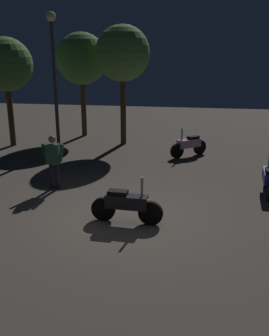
# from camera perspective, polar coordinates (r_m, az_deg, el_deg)

# --- Properties ---
(ground_plane) EXTENTS (40.00, 40.00, 0.00)m
(ground_plane) POSITION_cam_1_polar(r_m,az_deg,el_deg) (8.75, -1.53, -7.69)
(ground_plane) COLOR #4C443D
(motorcycle_black_foreground) EXTENTS (1.66, 0.34, 1.11)m
(motorcycle_black_foreground) POSITION_cam_1_polar(r_m,az_deg,el_deg) (8.35, -1.26, -5.65)
(motorcycle_black_foreground) COLOR black
(motorcycle_black_foreground) RESTS_ON ground_plane
(motorcycle_blue_parked_left) EXTENTS (0.38, 1.66, 1.11)m
(motorcycle_blue_parked_left) POSITION_cam_1_polar(r_m,az_deg,el_deg) (10.73, 19.99, -1.52)
(motorcycle_blue_parked_left) COLOR black
(motorcycle_blue_parked_left) RESTS_ON ground_plane
(motorcycle_pink_parked_right) EXTENTS (1.31, 1.18, 1.11)m
(motorcycle_pink_parked_right) POSITION_cam_1_polar(r_m,az_deg,el_deg) (14.07, 8.39, 3.53)
(motorcycle_pink_parked_right) COLOR black
(motorcycle_pink_parked_right) RESTS_ON ground_plane
(person_rider_beside) EXTENTS (0.66, 0.27, 1.55)m
(person_rider_beside) POSITION_cam_1_polar(r_m,az_deg,el_deg) (10.57, -12.40, 1.54)
(person_rider_beside) COLOR black
(person_rider_beside) RESTS_ON ground_plane
(streetlamp_near) EXTENTS (0.36, 0.36, 5.21)m
(streetlamp_near) POSITION_cam_1_polar(r_m,az_deg,el_deg) (14.87, -12.31, 15.15)
(streetlamp_near) COLOR #38383D
(streetlamp_near) RESTS_ON ground_plane
(tree_left_bg) EXTENTS (2.24, 2.24, 4.88)m
(tree_left_bg) POSITION_cam_1_polar(r_m,az_deg,el_deg) (15.67, -1.83, 17.14)
(tree_left_bg) COLOR #4C331E
(tree_left_bg) RESTS_ON ground_plane
(tree_center_bg) EXTENTS (2.14, 2.14, 4.40)m
(tree_center_bg) POSITION_cam_1_polar(r_m,az_deg,el_deg) (16.23, -19.21, 14.74)
(tree_center_bg) COLOR #4C331E
(tree_center_bg) RESTS_ON ground_plane
(tree_right_bg) EXTENTS (2.32, 2.32, 4.70)m
(tree_right_bg) POSITION_cam_1_polar(r_m,az_deg,el_deg) (17.61, -8.14, 16.27)
(tree_right_bg) COLOR #4C331E
(tree_right_bg) RESTS_ON ground_plane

